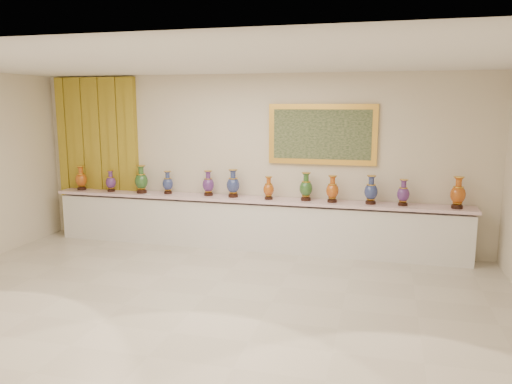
% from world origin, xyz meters
% --- Properties ---
extents(ground, '(8.00, 8.00, 0.00)m').
position_xyz_m(ground, '(0.00, 0.00, 0.00)').
color(ground, beige).
rests_on(ground, ground).
extents(room, '(8.00, 8.00, 8.00)m').
position_xyz_m(room, '(-2.36, 2.44, 1.58)').
color(room, beige).
rests_on(room, ground).
extents(counter, '(7.28, 0.48, 0.90)m').
position_xyz_m(counter, '(0.00, 2.27, 0.44)').
color(counter, white).
rests_on(counter, ground).
extents(vase_0, '(0.27, 0.27, 0.45)m').
position_xyz_m(vase_0, '(-3.29, 2.24, 1.10)').
color(vase_0, black).
rests_on(vase_0, counter).
extents(vase_1, '(0.19, 0.19, 0.39)m').
position_xyz_m(vase_1, '(-2.66, 2.22, 1.08)').
color(vase_1, black).
rests_on(vase_1, counter).
extents(vase_2, '(0.30, 0.30, 0.51)m').
position_xyz_m(vase_2, '(-2.04, 2.22, 1.13)').
color(vase_2, black).
rests_on(vase_2, counter).
extents(vase_3, '(0.23, 0.23, 0.41)m').
position_xyz_m(vase_3, '(-1.55, 2.28, 1.08)').
color(vase_3, black).
rests_on(vase_3, counter).
extents(vase_4, '(0.27, 0.27, 0.44)m').
position_xyz_m(vase_4, '(-0.78, 2.29, 1.10)').
color(vase_4, black).
rests_on(vase_4, counter).
extents(vase_5, '(0.28, 0.28, 0.48)m').
position_xyz_m(vase_5, '(-0.32, 2.26, 1.12)').
color(vase_5, black).
rests_on(vase_5, counter).
extents(vase_6, '(0.19, 0.19, 0.39)m').
position_xyz_m(vase_6, '(0.32, 2.21, 1.08)').
color(vase_6, black).
rests_on(vase_6, counter).
extents(vase_7, '(0.28, 0.28, 0.47)m').
position_xyz_m(vase_7, '(0.95, 2.27, 1.11)').
color(vase_7, black).
rests_on(vase_7, counter).
extents(vase_8, '(0.24, 0.24, 0.45)m').
position_xyz_m(vase_8, '(1.39, 2.22, 1.10)').
color(vase_8, black).
rests_on(vase_8, counter).
extents(vase_9, '(0.22, 0.22, 0.46)m').
position_xyz_m(vase_9, '(2.01, 2.24, 1.11)').
color(vase_9, black).
rests_on(vase_9, counter).
extents(vase_10, '(0.26, 0.26, 0.42)m').
position_xyz_m(vase_10, '(2.51, 2.24, 1.09)').
color(vase_10, black).
rests_on(vase_10, counter).
extents(vase_11, '(0.29, 0.29, 0.50)m').
position_xyz_m(vase_11, '(3.31, 2.22, 1.12)').
color(vase_11, black).
rests_on(vase_11, counter).
extents(label_card, '(0.10, 0.06, 0.00)m').
position_xyz_m(label_card, '(-1.87, 2.13, 0.90)').
color(label_card, white).
rests_on(label_card, counter).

